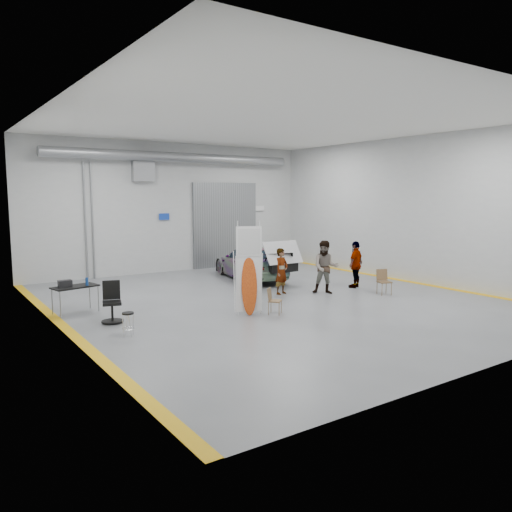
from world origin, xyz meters
TOP-DOWN VIEW (x-y plane):
  - ground at (0.00, 0.00)m, footprint 16.00×16.00m
  - room_shell at (0.24, 2.22)m, footprint 14.02×16.18m
  - sedan_car at (1.82, 4.17)m, footprint 2.91×5.15m
  - person_a at (0.88, 0.70)m, footprint 0.70×0.56m
  - person_b at (2.25, -0.14)m, footprint 1.21×1.18m
  - person_c at (4.04, 0.09)m, footprint 1.15×0.80m
  - surfboard_display at (-1.76, -1.30)m, footprint 0.76×0.44m
  - folding_chair_near at (-1.16, -1.65)m, footprint 0.53×0.59m
  - folding_chair_far at (3.89, -1.49)m, footprint 0.55×0.58m
  - shop_stool at (-5.69, -1.44)m, footprint 0.32×0.32m
  - work_table at (-6.21, 1.94)m, footprint 1.44×0.92m
  - office_chair at (-5.59, 0.19)m, footprint 0.64×0.67m
  - trunk_lid at (1.82, 1.99)m, footprint 1.64×1.00m

SIDE VIEW (x-z plane):
  - ground at x=0.00m, z-range 0.00..0.00m
  - folding_chair_near at x=-1.16m, z-range -0.15..0.65m
  - folding_chair_far at x=3.89m, z-range -0.17..0.74m
  - shop_stool at x=-5.69m, z-range 0.00..0.62m
  - office_chair at x=-5.59m, z-range -0.07..1.09m
  - sedan_car at x=1.82m, z-range 0.00..1.41m
  - work_table at x=-6.21m, z-range 0.29..1.38m
  - person_a at x=0.88m, z-range 0.00..1.69m
  - person_c at x=4.04m, z-range 0.00..1.83m
  - person_b at x=2.25m, z-range 0.00..1.96m
  - surfboard_display at x=-1.76m, z-range -0.27..2.59m
  - trunk_lid at x=1.82m, z-range 1.41..1.45m
  - room_shell at x=0.24m, z-range 1.07..7.08m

